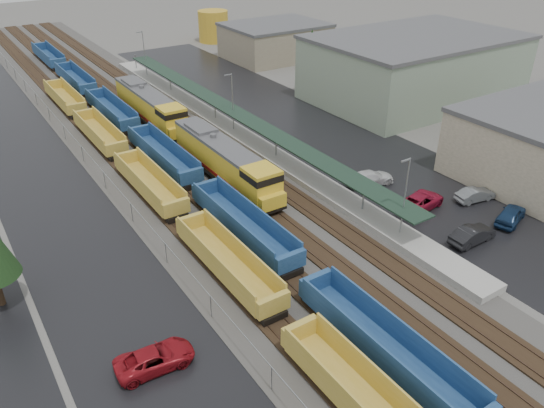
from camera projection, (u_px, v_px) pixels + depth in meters
The scene contains 19 objects.
ballast_strip at pixel (137, 125), 72.29m from camera, with size 20.00×160.00×0.08m, color #302D2B.
trackbed at pixel (137, 124), 72.23m from camera, with size 14.60×160.00×0.22m.
west_parking_lot at pixel (20, 149), 65.13m from camera, with size 10.00×160.00×0.02m, color black.
east_commuter_lot at pixel (293, 120), 74.11m from camera, with size 16.00×100.00×0.02m, color black.
station_platform at pixel (234, 129), 69.22m from camera, with size 3.00×80.00×8.00m.
chainlink_fence at pixel (67, 132), 65.84m from camera, with size 0.08×160.04×2.02m.
industrial_buildings at pixel (414, 76), 77.96m from camera, with size 32.52×75.30×9.50m.
tree_east at pixel (311, 53), 81.03m from camera, with size 4.40×4.40×10.00m.
locomotive_lead at pixel (226, 162), 56.33m from camera, with size 3.03×19.99×4.53m.
locomotive_trail at pixel (151, 107), 71.59m from camera, with size 3.03×19.99×4.53m.
well_string_yellow at pixel (184, 219), 48.53m from camera, with size 2.73×96.49×2.42m.
well_string_blue at pixel (163, 155), 60.66m from camera, with size 2.79×123.80×2.47m.
storage_tank at pixel (213, 26), 114.66m from camera, with size 6.46×6.46×6.46m, color gold.
parked_car_west_c at pixel (155, 359), 34.23m from camera, with size 5.18×2.39×1.44m, color maroon.
parked_car_east_a at pixel (472, 235), 46.91m from camera, with size 4.73×1.65×1.56m, color black.
parked_car_east_b at pixel (421, 201), 52.23m from camera, with size 5.66×2.61×1.57m, color maroon.
parked_car_east_c at pixel (370, 178), 56.67m from camera, with size 5.26×2.14×1.53m, color silver.
parked_car_east_d at pixel (511, 215), 49.89m from camera, with size 4.69×1.89×1.60m, color navy.
parked_car_east_e at pixel (475, 195), 53.54m from camera, with size 4.24×1.48×1.40m, color slate.
Camera 1 is at (-22.06, -7.12, 26.32)m, focal length 35.00 mm.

